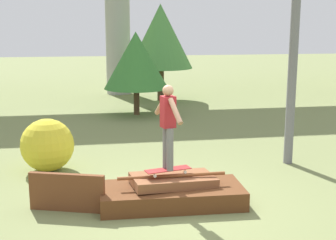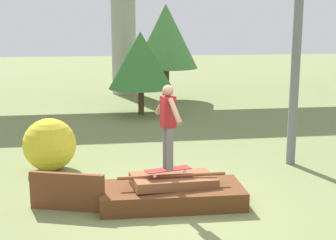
# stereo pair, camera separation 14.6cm
# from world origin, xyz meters

# --- Properties ---
(ground_plane) EXTENTS (80.00, 80.00, 0.00)m
(ground_plane) POSITION_xyz_m (0.00, 0.00, 0.00)
(ground_plane) COLOR olive
(scrap_pile) EXTENTS (2.52, 1.16, 0.56)m
(scrap_pile) POSITION_xyz_m (0.01, 0.02, 0.21)
(scrap_pile) COLOR #5B3319
(scrap_pile) RESTS_ON ground_plane
(scrap_plank_loose) EXTENTS (1.27, 0.51, 0.66)m
(scrap_plank_loose) POSITION_xyz_m (-1.80, 0.01, 0.33)
(scrap_plank_loose) COLOR brown
(scrap_plank_loose) RESTS_ON ground_plane
(skateboard) EXTENTS (0.84, 0.41, 0.09)m
(skateboard) POSITION_xyz_m (-0.06, 0.03, 0.63)
(skateboard) COLOR maroon
(skateboard) RESTS_ON scrap_pile
(skater) EXTENTS (0.34, 1.06, 1.47)m
(skater) POSITION_xyz_m (-0.06, 0.03, 1.48)
(skater) COLOR slate
(skater) RESTS_ON skateboard
(utility_pole) EXTENTS (1.30, 0.20, 6.68)m
(utility_pole) POSITION_xyz_m (3.07, 2.04, 3.46)
(utility_pole) COLOR slate
(utility_pole) RESTS_ON ground_plane
(tree_behind_left) EXTENTS (2.24, 2.24, 2.88)m
(tree_behind_left) POSITION_xyz_m (0.27, 8.47, 1.90)
(tree_behind_left) COLOR #4C3823
(tree_behind_left) RESTS_ON ground_plane
(tree_behind_right) EXTENTS (2.63, 2.63, 3.94)m
(tree_behind_right) POSITION_xyz_m (1.59, 11.48, 2.63)
(tree_behind_right) COLOR #4C3823
(tree_behind_right) RESTS_ON ground_plane
(bush_yellow_flowering) EXTENTS (1.14, 1.14, 1.14)m
(bush_yellow_flowering) POSITION_xyz_m (-2.29, 2.37, 0.57)
(bush_yellow_flowering) COLOR gold
(bush_yellow_flowering) RESTS_ON ground_plane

